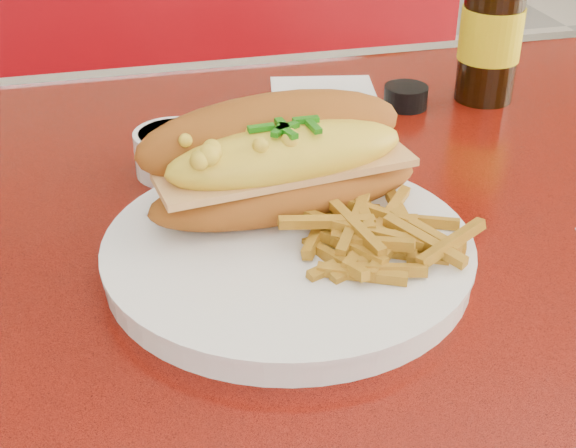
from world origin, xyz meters
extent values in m
cube|color=red|center=(0.00, 0.00, 0.75)|extent=(1.20, 0.80, 0.04)
cube|color=silver|center=(0.00, 0.40, 0.75)|extent=(1.22, 0.03, 0.04)
cube|color=maroon|center=(0.00, 0.78, 0.23)|extent=(1.20, 0.50, 0.45)
cube|color=maroon|center=(0.00, 1.00, 0.68)|extent=(1.20, 0.08, 0.45)
cylinder|color=white|center=(-0.05, -0.10, 0.78)|extent=(0.37, 0.37, 0.02)
cylinder|color=white|center=(-0.05, -0.10, 0.79)|extent=(0.37, 0.37, 0.00)
ellipsoid|color=#A2571A|center=(-0.04, -0.05, 0.82)|extent=(0.26, 0.11, 0.05)
cube|color=#E8B067|center=(-0.04, -0.05, 0.84)|extent=(0.23, 0.09, 0.01)
ellipsoid|color=yellow|center=(-0.04, -0.05, 0.85)|extent=(0.22, 0.10, 0.05)
ellipsoid|color=#A2571A|center=(-0.04, -0.02, 0.85)|extent=(0.26, 0.12, 0.10)
cube|color=silver|center=(-0.05, -0.10, 0.79)|extent=(0.01, 0.11, 0.00)
cube|color=silver|center=(-0.05, -0.04, 0.79)|extent=(0.02, 0.03, 0.00)
cylinder|color=white|center=(-0.12, 0.09, 0.79)|extent=(0.08, 0.08, 0.04)
cylinder|color=black|center=(-0.12, 0.09, 0.81)|extent=(0.07, 0.07, 0.01)
cylinder|color=black|center=(0.17, 0.20, 0.78)|extent=(0.07, 0.07, 0.03)
cylinder|color=#D77E4E|center=(0.17, 0.20, 0.79)|extent=(0.06, 0.06, 0.01)
cylinder|color=black|center=(0.27, 0.20, 0.86)|extent=(0.09, 0.09, 0.18)
cylinder|color=yellow|center=(0.27, 0.20, 0.85)|extent=(0.10, 0.10, 0.06)
cube|color=white|center=(0.08, 0.25, 0.77)|extent=(0.15, 0.15, 0.00)
camera|label=1|loc=(-0.19, -0.65, 1.15)|focal=50.00mm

